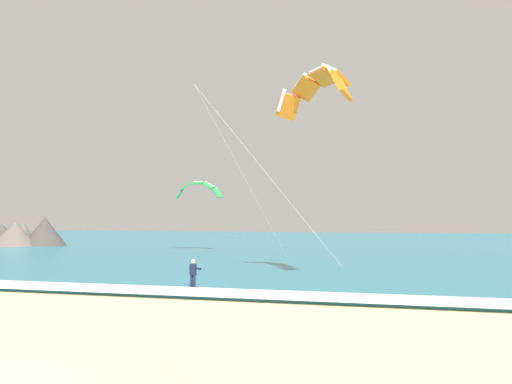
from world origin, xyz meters
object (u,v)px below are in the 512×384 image
object	(u,v)px
surfboard	(193,290)
kite_distant	(198,188)
kitesurfer	(193,273)
kite_primary	(317,87)

from	to	relation	value
surfboard	kite_distant	bearing A→B (deg)	110.91
kitesurfer	kite_distant	size ratio (longest dim) A/B	0.29
surfboard	kite_primary	distance (m)	14.50
kitesurfer	kite_primary	bearing A→B (deg)	40.71
surfboard	kite_primary	xyz separation A→B (m)	(6.07, 5.24, 12.08)
kite_distant	kite_primary	bearing A→B (deg)	-54.60
kite_primary	kite_distant	xyz separation A→B (m)	(-17.47, 24.58, -4.65)
surfboard	kite_distant	size ratio (longest dim) A/B	0.25
kitesurfer	kite_distant	bearing A→B (deg)	110.93
surfboard	kitesurfer	distance (m)	0.91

